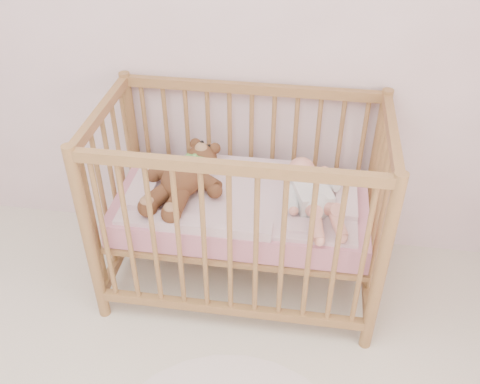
# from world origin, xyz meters

# --- Properties ---
(wall_back) EXTENTS (4.00, 0.02, 2.70)m
(wall_back) POSITION_xyz_m (0.00, 2.00, 1.35)
(wall_back) COLOR white
(wall_back) RESTS_ON floor
(crib) EXTENTS (1.36, 0.76, 1.00)m
(crib) POSITION_xyz_m (0.44, 1.60, 0.50)
(crib) COLOR #9C6742
(crib) RESTS_ON floor
(mattress) EXTENTS (1.22, 0.62, 0.13)m
(mattress) POSITION_xyz_m (0.44, 1.60, 0.49)
(mattress) COLOR #C97D89
(mattress) RESTS_ON crib
(blanket) EXTENTS (1.10, 0.58, 0.06)m
(blanket) POSITION_xyz_m (0.44, 1.60, 0.56)
(blanket) COLOR #D391A1
(blanket) RESTS_ON mattress
(baby) EXTENTS (0.47, 0.66, 0.14)m
(baby) POSITION_xyz_m (0.77, 1.58, 0.64)
(baby) COLOR white
(baby) RESTS_ON blanket
(teddy_bear) EXTENTS (0.56, 0.68, 0.17)m
(teddy_bear) POSITION_xyz_m (0.16, 1.58, 0.65)
(teddy_bear) COLOR brown
(teddy_bear) RESTS_ON blanket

